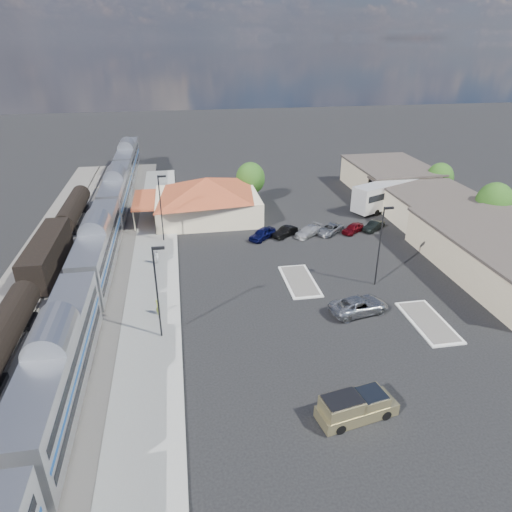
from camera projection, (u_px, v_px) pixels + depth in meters
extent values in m
plane|color=black|center=(268.00, 294.00, 48.37)|extent=(280.00, 280.00, 0.00)
cube|color=#4C4944|center=(75.00, 274.00, 52.22)|extent=(16.00, 100.00, 0.12)
cube|color=gray|center=(154.00, 276.00, 51.81)|extent=(5.50, 92.00, 0.18)
cube|color=silver|center=(59.00, 366.00, 33.00)|extent=(3.00, 20.00, 5.00)
cube|color=black|center=(66.00, 395.00, 34.19)|extent=(2.20, 16.00, 0.60)
cube|color=silver|center=(98.00, 248.00, 51.67)|extent=(3.00, 20.00, 5.00)
cube|color=black|center=(102.00, 269.00, 52.85)|extent=(2.20, 16.00, 0.60)
cube|color=silver|center=(117.00, 192.00, 70.34)|extent=(3.00, 20.00, 5.00)
cube|color=black|center=(119.00, 209.00, 71.52)|extent=(2.20, 16.00, 0.60)
cube|color=silver|center=(128.00, 160.00, 89.00)|extent=(3.00, 20.00, 5.00)
cube|color=black|center=(130.00, 174.00, 90.19)|extent=(2.20, 16.00, 0.60)
cylinder|color=black|center=(2.00, 335.00, 38.12)|extent=(2.80, 14.00, 2.80)
cube|color=black|center=(7.00, 352.00, 38.90)|extent=(2.20, 12.00, 0.60)
cube|color=black|center=(47.00, 253.00, 52.30)|extent=(2.80, 14.00, 3.60)
cube|color=black|center=(50.00, 268.00, 53.12)|extent=(2.20, 12.00, 0.60)
cylinder|color=black|center=(73.00, 208.00, 66.57)|extent=(2.80, 14.00, 2.80)
cube|color=black|center=(75.00, 220.00, 67.34)|extent=(2.20, 12.00, 0.60)
cube|color=beige|center=(208.00, 206.00, 68.23)|extent=(15.00, 12.00, 3.60)
pyramid|color=#983A21|center=(207.00, 186.00, 66.90)|extent=(15.30, 12.24, 2.60)
cube|color=#983A21|center=(144.00, 200.00, 66.18)|extent=(3.20, 9.60, 0.25)
cube|color=#C6B28C|center=(510.00, 256.00, 51.78)|extent=(14.00, 22.00, 4.20)
cube|color=#C6B28C|center=(429.00, 206.00, 67.82)|extent=(12.00, 18.00, 4.00)
cube|color=#3F3833|center=(431.00, 192.00, 66.89)|extent=(12.40, 18.40, 0.30)
cube|color=#C6B28C|center=(389.00, 178.00, 80.16)|extent=(12.00, 16.00, 4.50)
cube|color=#3F3833|center=(391.00, 165.00, 79.12)|extent=(12.40, 16.40, 0.30)
cube|color=silver|center=(300.00, 281.00, 50.73)|extent=(3.30, 7.50, 0.15)
cube|color=#4C4944|center=(300.00, 280.00, 50.69)|extent=(2.70, 6.90, 0.10)
cube|color=silver|center=(428.00, 322.00, 43.38)|extent=(3.30, 7.50, 0.15)
cube|color=#4C4944|center=(428.00, 321.00, 43.34)|extent=(2.70, 6.90, 0.10)
cylinder|color=black|center=(157.00, 294.00, 39.40)|extent=(0.16, 0.16, 9.00)
cube|color=black|center=(158.00, 248.00, 37.60)|extent=(1.00, 0.25, 0.22)
cylinder|color=black|center=(161.00, 209.00, 58.95)|extent=(0.16, 0.16, 9.00)
cube|color=black|center=(162.00, 176.00, 57.16)|extent=(1.00, 0.25, 0.22)
cylinder|color=black|center=(379.00, 247.00, 48.28)|extent=(0.16, 0.16, 9.00)
cube|color=black|center=(389.00, 208.00, 46.48)|extent=(1.00, 0.25, 0.22)
cylinder|color=#382314|center=(490.00, 221.00, 63.66)|extent=(0.30, 0.30, 2.86)
ellipsoid|color=#1D4914|center=(494.00, 202.00, 62.45)|extent=(4.94, 4.94, 5.46)
cylinder|color=#382314|center=(437.00, 192.00, 76.17)|extent=(0.30, 0.30, 2.55)
ellipsoid|color=#1D4914|center=(440.00, 178.00, 75.09)|extent=(4.41, 4.41, 4.87)
cylinder|color=#382314|center=(251.00, 194.00, 74.91)|extent=(0.30, 0.30, 2.73)
ellipsoid|color=#1D4914|center=(250.00, 178.00, 73.76)|extent=(4.71, 4.71, 5.21)
cube|color=#94885B|center=(357.00, 410.00, 32.42)|extent=(6.04, 3.13, 0.94)
cube|color=#94885B|center=(358.00, 403.00, 32.10)|extent=(2.52, 2.36, 0.99)
cube|color=#94885B|center=(358.00, 401.00, 32.05)|extent=(3.08, 2.47, 1.15)
cylinder|color=black|center=(386.00, 415.00, 32.29)|extent=(0.79, 0.43, 0.75)
cylinder|color=black|center=(371.00, 397.00, 33.88)|extent=(0.79, 0.43, 0.75)
cylinder|color=black|center=(340.00, 429.00, 31.12)|extent=(0.79, 0.43, 0.75)
cylinder|color=black|center=(327.00, 410.00, 32.71)|extent=(0.79, 0.43, 0.75)
imported|color=#9A9DA1|center=(359.00, 305.00, 44.70)|extent=(6.34, 3.80, 1.65)
cube|color=silver|center=(389.00, 194.00, 71.64)|extent=(13.67, 8.45, 3.88)
cube|color=black|center=(389.00, 191.00, 71.44)|extent=(12.69, 8.03, 1.03)
cylinder|color=black|center=(414.00, 202.00, 73.94)|extent=(1.08, 0.74, 1.03)
cylinder|color=black|center=(401.00, 198.00, 75.92)|extent=(1.08, 0.74, 1.03)
cylinder|color=black|center=(376.00, 213.00, 69.37)|extent=(1.08, 0.74, 1.03)
cylinder|color=black|center=(363.00, 208.00, 71.35)|extent=(1.08, 0.74, 1.03)
imported|color=#A5B739|center=(158.00, 307.00, 44.19)|extent=(0.44, 0.61, 1.57)
imported|color=white|center=(155.00, 257.00, 53.99)|extent=(0.78, 0.97, 1.91)
imported|color=#0D1044|center=(262.00, 234.00, 61.31)|extent=(4.44, 4.25, 1.49)
imported|color=black|center=(285.00, 232.00, 62.11)|extent=(4.02, 3.49, 1.31)
imported|color=silver|center=(308.00, 231.00, 62.34)|extent=(4.73, 4.21, 1.32)
imported|color=gray|center=(330.00, 229.00, 63.10)|extent=(4.86, 4.69, 1.29)
imported|color=maroon|center=(353.00, 228.00, 63.33)|extent=(3.97, 3.53, 1.30)
imported|color=black|center=(374.00, 226.00, 64.09)|extent=(3.98, 3.44, 1.30)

